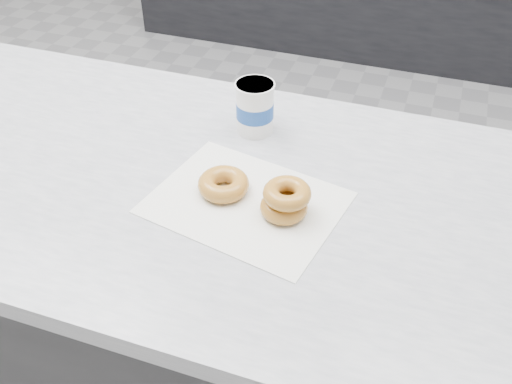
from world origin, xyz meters
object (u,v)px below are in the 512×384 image
counter (114,294)px  donut_stack (285,200)px  coffee_cup (255,107)px  donut_single (224,184)px

counter → donut_stack: donut_stack is taller
counter → coffee_cup: bearing=32.1°
counter → donut_stack: size_ratio=25.51×
donut_stack → coffee_cup: 0.28m
counter → donut_single: 0.57m
donut_stack → donut_single: bearing=170.5°
counter → donut_single: size_ratio=31.31×
donut_stack → coffee_cup: size_ratio=1.05×
counter → donut_single: bearing=-3.5°
donut_stack → counter: bearing=174.8°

